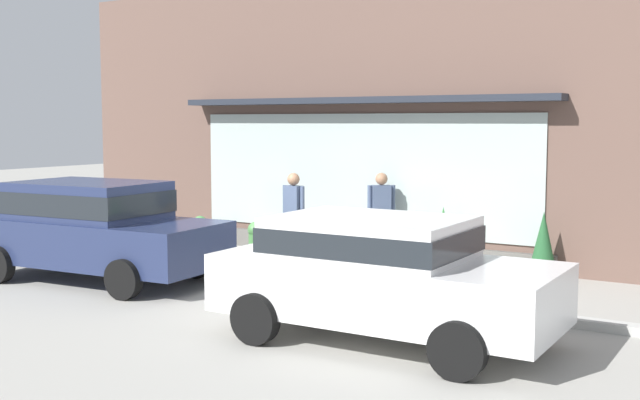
{
  "coord_description": "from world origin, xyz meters",
  "views": [
    {
      "loc": [
        7.33,
        -10.43,
        2.64
      ],
      "look_at": [
        0.21,
        1.2,
        1.28
      ],
      "focal_mm": 44.48,
      "sensor_mm": 36.0,
      "label": 1
    }
  ],
  "objects": [
    {
      "name": "curb_strip",
      "position": [
        0.0,
        -0.2,
        0.06
      ],
      "size": [
        14.0,
        0.24,
        0.12
      ],
      "primitive_type": "cube",
      "color": "#B2B2AD",
      "rests_on": "ground_plane"
    },
    {
      "name": "parked_car_white",
      "position": [
        3.07,
        -2.09,
        0.86
      ],
      "size": [
        4.1,
        2.01,
        1.5
      ],
      "rotation": [
        0.0,
        0.0,
        0.01
      ],
      "color": "white",
      "rests_on": "ground_plane"
    },
    {
      "name": "parked_car_navy",
      "position": [
        -2.66,
        -1.3,
        0.92
      ],
      "size": [
        4.39,
        2.23,
        1.64
      ],
      "rotation": [
        0.0,
        0.0,
        0.07
      ],
      "color": "navy",
      "rests_on": "ground_plane"
    },
    {
      "name": "pedestrian_with_handbag",
      "position": [
        -0.58,
        1.59,
        0.99
      ],
      "size": [
        0.66,
        0.23,
        1.7
      ],
      "rotation": [
        0.0,
        0.0,
        6.17
      ],
      "color": "#333847",
      "rests_on": "ground_plane"
    },
    {
      "name": "potted_plant_window_left",
      "position": [
        -3.48,
        2.37,
        0.37
      ],
      "size": [
        0.31,
        0.31,
        0.65
      ],
      "color": "#9E6042",
      "rests_on": "ground_plane"
    },
    {
      "name": "ground_plane",
      "position": [
        0.0,
        0.0,
        0.0
      ],
      "size": [
        60.0,
        60.0,
        0.0
      ],
      "primitive_type": "plane",
      "color": "#9E9B93"
    },
    {
      "name": "potted_plant_doorstep",
      "position": [
        3.7,
        2.6,
        0.55
      ],
      "size": [
        0.42,
        0.42,
        1.15
      ],
      "color": "#9E6042",
      "rests_on": "ground_plane"
    },
    {
      "name": "potted_plant_window_right",
      "position": [
        -4.95,
        2.56,
        0.45
      ],
      "size": [
        0.25,
        0.25,
        0.95
      ],
      "color": "#4C4C51",
      "rests_on": "ground_plane"
    },
    {
      "name": "fire_hydrant",
      "position": [
        -0.98,
        0.92,
        0.42
      ],
      "size": [
        0.43,
        0.41,
        0.85
      ],
      "color": "#4C8C47",
      "rests_on": "ground_plane"
    },
    {
      "name": "storefront",
      "position": [
        -0.0,
        3.19,
        2.65
      ],
      "size": [
        14.0,
        0.81,
        5.42
      ],
      "color": "brown",
      "rests_on": "ground_plane"
    },
    {
      "name": "pedestrian_passerby",
      "position": [
        0.69,
        2.59,
        1.0
      ],
      "size": [
        0.43,
        0.37,
        1.69
      ],
      "rotation": [
        0.0,
        0.0,
        3.79
      ],
      "color": "#9E9384",
      "rests_on": "ground_plane"
    },
    {
      "name": "potted_plant_by_entrance",
      "position": [
        1.93,
        2.56,
        0.54
      ],
      "size": [
        0.37,
        0.37,
        1.14
      ],
      "color": "#33473D",
      "rests_on": "ground_plane"
    }
  ]
}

